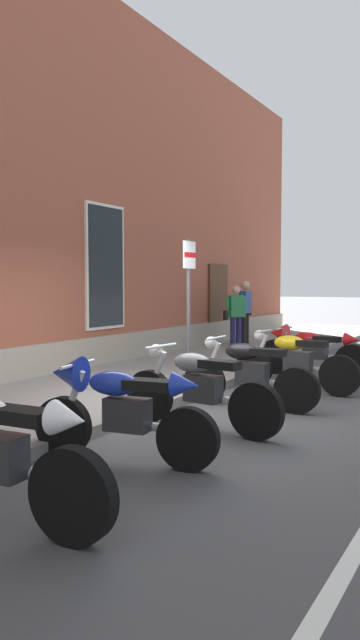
# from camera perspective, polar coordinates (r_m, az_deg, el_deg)

# --- Properties ---
(ground_plane) EXTENTS (140.00, 140.00, 0.00)m
(ground_plane) POSITION_cam_1_polar(r_m,az_deg,el_deg) (7.88, -1.19, -9.18)
(ground_plane) COLOR #424244
(sidewalk) EXTENTS (31.59, 3.09, 0.14)m
(sidewalk) POSITION_cam_1_polar(r_m,az_deg,el_deg) (8.75, -9.92, -7.47)
(sidewalk) COLOR slate
(sidewalk) RESTS_ON ground_plane
(motorcycle_blue_sport) EXTENTS (0.65, 1.95, 1.03)m
(motorcycle_blue_sport) POSITION_cam_1_polar(r_m,az_deg,el_deg) (5.60, -6.52, -8.59)
(motorcycle_blue_sport) COLOR black
(motorcycle_blue_sport) RESTS_ON ground_plane
(motorcycle_grey_naked) EXTENTS (0.62, 2.17, 1.00)m
(motorcycle_grey_naked) POSITION_cam_1_polar(r_m,az_deg,el_deg) (6.78, 1.85, -7.03)
(motorcycle_grey_naked) COLOR black
(motorcycle_grey_naked) RESTS_ON ground_plane
(motorcycle_black_naked) EXTENTS (0.62, 2.02, 0.99)m
(motorcycle_black_naked) POSITION_cam_1_polar(r_m,az_deg,el_deg) (8.01, 6.87, -5.43)
(motorcycle_black_naked) COLOR black
(motorcycle_black_naked) RESTS_ON ground_plane
(motorcycle_yellow_naked) EXTENTS (0.62, 2.11, 0.99)m
(motorcycle_yellow_naked) POSITION_cam_1_polar(r_m,az_deg,el_deg) (9.34, 11.46, -4.18)
(motorcycle_yellow_naked) COLOR black
(motorcycle_yellow_naked) RESTS_ON ground_plane
(motorcycle_red_sport) EXTENTS (0.62, 2.21, 0.98)m
(motorcycle_red_sport) POSITION_cam_1_polar(r_m,az_deg,el_deg) (10.86, 12.89, -2.83)
(motorcycle_red_sport) COLOR black
(motorcycle_red_sport) RESTS_ON ground_plane
(pedestrian_striped_shirt) EXTENTS (0.61, 0.41, 1.57)m
(pedestrian_striped_shirt) POSITION_cam_1_polar(r_m,az_deg,el_deg) (14.42, 5.65, 0.69)
(pedestrian_striped_shirt) COLOR #1E1E4C
(pedestrian_striped_shirt) RESTS_ON sidewalk
(pedestrian_blue_top) EXTENTS (0.66, 0.23, 1.69)m
(pedestrian_blue_top) POSITION_cam_1_polar(r_m,az_deg,el_deg) (15.13, 6.62, 1.13)
(pedestrian_blue_top) COLOR black
(pedestrian_blue_top) RESTS_ON sidewalk
(parking_sign) EXTENTS (0.36, 0.07, 2.33)m
(parking_sign) POSITION_cam_1_polar(r_m,az_deg,el_deg) (9.15, 0.89, 3.04)
(parking_sign) COLOR #4C4C51
(parking_sign) RESTS_ON sidewalk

